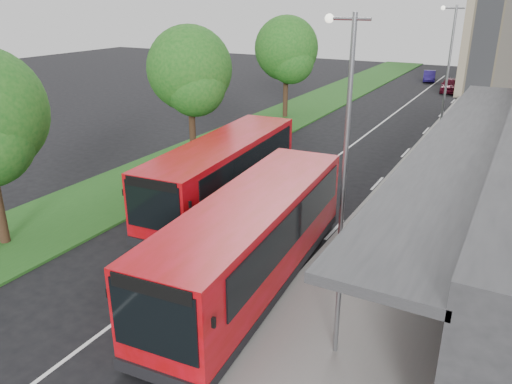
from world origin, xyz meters
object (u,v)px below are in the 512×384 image
at_px(bus_second, 223,173).
at_px(bus_main, 253,240).
at_px(lamp_post_near, 345,126).
at_px(litter_bin, 430,172).
at_px(car_near, 450,85).
at_px(car_far, 429,76).
at_px(tree_far, 286,53).
at_px(tree_mid, 190,74).
at_px(lamp_post_far, 448,61).
at_px(bollard, 432,140).

bearing_deg(bus_second, bus_main, -54.21).
distance_m(lamp_post_near, litter_bin, 10.17).
bearing_deg(car_near, bus_second, -102.12).
xyz_separation_m(litter_bin, car_far, (-6.34, 33.49, -0.02)).
bearing_deg(car_near, tree_far, -123.11).
xyz_separation_m(tree_far, litter_bin, (12.52, -9.86, -4.22)).
bearing_deg(tree_mid, bus_second, -44.20).
bearing_deg(lamp_post_far, tree_far, -175.13).
relative_size(litter_bin, car_near, 0.22).
xyz_separation_m(lamp_post_far, car_far, (-4.95, 22.68, -4.14)).
bearing_deg(car_near, lamp_post_near, -92.45).
height_order(tree_mid, litter_bin, tree_mid).
bearing_deg(bollard, tree_far, 160.67).
xyz_separation_m(lamp_post_far, bus_main, (-1.74, -22.97, -3.20)).
bearing_deg(litter_bin, lamp_post_far, 97.35).
xyz_separation_m(bollard, car_far, (-5.35, 27.67, -0.11)).
bearing_deg(litter_bin, bus_second, -135.78).
distance_m(lamp_post_far, bus_second, 19.21).
height_order(tree_mid, car_far, tree_mid).
bearing_deg(tree_far, bus_second, -73.12).
height_order(bollard, car_far, bollard).
bearing_deg(lamp_post_near, litter_bin, 81.38).
height_order(lamp_post_near, car_near, lamp_post_near).
xyz_separation_m(tree_far, bus_main, (9.39, -22.02, -3.29)).
bearing_deg(bollard, bus_main, -96.79).
height_order(lamp_post_far, bollard, lamp_post_far).
bearing_deg(tree_far, litter_bin, -38.23).
bearing_deg(bus_second, litter_bin, 39.81).
xyz_separation_m(lamp_post_far, car_near, (-1.90, 16.63, -4.03)).
bearing_deg(car_far, car_near, -73.38).
bearing_deg(bus_second, lamp_post_far, 67.24).
bearing_deg(litter_bin, tree_mid, -170.31).
xyz_separation_m(bus_main, bus_second, (-4.23, 5.00, -0.03)).
bearing_deg(lamp_post_far, car_far, 102.31).
distance_m(litter_bin, bollard, 5.90).
relative_size(lamp_post_far, bus_main, 0.75).
relative_size(tree_mid, bus_second, 0.70).
distance_m(tree_far, bus_main, 24.17).
height_order(lamp_post_far, bus_main, lamp_post_far).
relative_size(lamp_post_far, bollard, 7.44).
height_order(tree_far, bus_main, tree_far).
relative_size(lamp_post_far, car_far, 2.29).
relative_size(tree_far, bus_second, 0.71).
bearing_deg(lamp_post_far, bus_second, -108.36).
xyz_separation_m(lamp_post_near, car_near, (-1.90, 36.63, -4.03)).
height_order(bus_second, bollard, bus_second).
height_order(lamp_post_near, car_far, lamp_post_near).
distance_m(tree_far, car_near, 20.28).
relative_size(tree_mid, bollard, 6.79).
bearing_deg(lamp_post_near, bus_main, -120.32).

